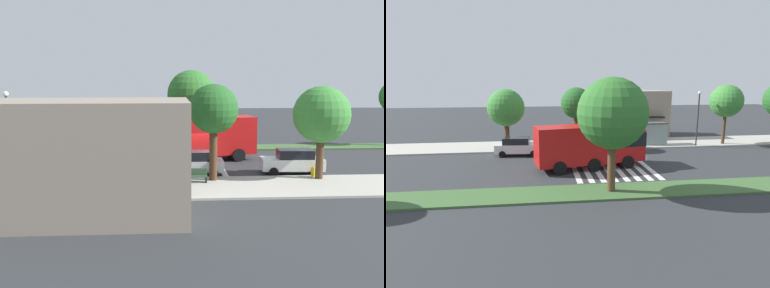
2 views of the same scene
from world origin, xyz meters
TOP-DOWN VIEW (x-y plane):
  - ground_plane at (0.00, 0.00)m, footprint 120.00×120.00m
  - sidewalk at (0.00, 8.38)m, footprint 60.00×5.52m
  - median_strip at (0.00, -7.12)m, footprint 60.00×3.00m
  - crosswalk at (1.57, 0.00)m, footprint 6.75×10.11m
  - fire_truck at (-0.00, -0.95)m, footprint 9.80×4.22m
  - parked_car_west at (-6.58, 4.42)m, footprint 4.61×2.26m
  - parked_car_mid at (0.81, 4.42)m, footprint 4.60×2.05m
  - bus_stop_shelter at (8.21, 7.22)m, footprint 3.50×1.40m
  - bench_near_shelter at (4.21, 7.20)m, footprint 1.60×0.50m
  - bench_west_of_shelter at (0.78, 7.20)m, footprint 1.60×0.50m
  - street_lamp at (13.09, 6.22)m, footprint 0.36×0.36m
  - storefront_building at (6.82, 13.76)m, footprint 10.50×6.05m
  - sidewalk_tree_far_west at (-7.80, 6.62)m, footprint 3.84×3.84m
  - sidewalk_tree_west at (-0.48, 6.62)m, footprint 3.31×3.31m
  - median_tree_west at (0.21, -7.12)m, footprint 4.64×4.64m
  - fire_hydrant at (-7.55, 6.12)m, footprint 0.28×0.28m

SIDE VIEW (x-z plane):
  - ground_plane at x=0.00m, z-range 0.00..0.00m
  - crosswalk at x=1.57m, z-range 0.00..0.01m
  - sidewalk at x=0.00m, z-range 0.00..0.14m
  - median_strip at x=0.00m, z-range 0.00..0.14m
  - fire_hydrant at x=-7.55m, z-range 0.14..0.84m
  - bench_near_shelter at x=4.21m, z-range 0.14..1.04m
  - bench_west_of_shelter at x=0.78m, z-range 0.14..1.04m
  - parked_car_mid at x=0.81m, z-range 0.02..1.78m
  - parked_car_west at x=-6.58m, z-range 0.02..1.83m
  - bus_stop_shelter at x=8.21m, z-range 0.66..3.12m
  - fire_truck at x=0.00m, z-range 0.21..3.90m
  - storefront_building at x=6.82m, z-range 0.00..5.97m
  - street_lamp at x=13.09m, z-range 0.69..6.70m
  - sidewalk_tree_far_west at x=-7.80m, z-range 1.35..7.69m
  - sidewalk_tree_west at x=-0.48m, z-range 1.64..8.13m
  - median_tree_west at x=0.21m, z-range 1.55..9.07m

